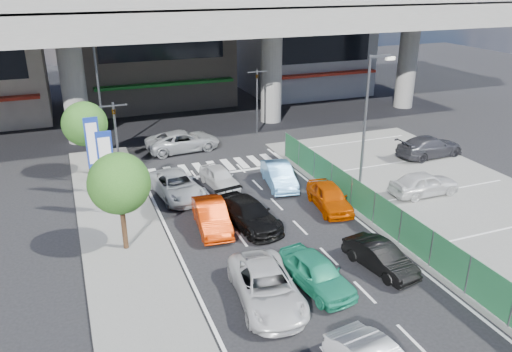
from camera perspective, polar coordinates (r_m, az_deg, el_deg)
name	(u,v)px	position (r m, az deg, el deg)	size (l,w,h in m)	color
ground	(297,263)	(22.84, 4.75, -9.89)	(120.00, 120.00, 0.00)	black
parking_lot	(460,206)	(30.12, 22.24, -3.21)	(12.00, 28.00, 0.06)	slate
sidewalk_left	(126,249)	(24.51, -14.58, -8.03)	(4.00, 30.00, 0.12)	slate
fence_run	(386,217)	(25.63, 14.59, -4.51)	(0.16, 22.00, 1.80)	#1E5A33
expressway	(176,20)	(40.39, -9.15, 17.15)	(64.00, 14.00, 10.75)	slate
building_center	(151,25)	(51.22, -11.90, 16.54)	(14.00, 10.90, 15.00)	gray
building_east	(304,35)	(55.46, 5.53, 15.73)	(12.00, 10.90, 12.00)	gray
traffic_light_left	(115,123)	(30.51, -15.82, 5.80)	(1.60, 1.24, 5.20)	#595B60
traffic_light_right	(257,85)	(39.83, 0.11, 10.33)	(1.60, 1.24, 5.20)	#595B60
street_lamp_right	(368,113)	(29.15, 12.71, 7.06)	(1.65, 0.22, 8.00)	#595B60
street_lamp_left	(101,89)	(36.12, -17.27, 9.47)	(1.65, 0.22, 8.00)	#595B60
signboard_near	(106,162)	(26.89, -16.76, 1.56)	(0.80, 0.14, 4.70)	#595B60
signboard_far	(93,145)	(29.71, -18.10, 3.34)	(0.80, 0.14, 4.70)	#595B60
tree_near	(119,184)	(23.06, -15.37, -0.85)	(2.80, 2.80, 4.80)	#382314
tree_far	(85,124)	(32.97, -18.99, 5.62)	(2.80, 2.80, 4.80)	#382314
sedan_white_mid_left	(267,287)	(20.02, 1.22, -12.55)	(2.29, 4.97, 1.38)	silver
taxi_teal_mid	(316,272)	(21.01, 6.89, -10.87)	(1.63, 4.05, 1.38)	#22926D
hatch_black_mid_right	(380,257)	(22.69, 14.02, -8.98)	(1.29, 3.70, 1.22)	black
taxi_orange_left	(212,216)	(25.39, -5.11, -4.62)	(1.46, 4.19, 1.38)	#C22D04
sedan_black_mid	(249,214)	(25.60, -0.81, -4.33)	(1.89, 4.65, 1.35)	black
taxi_orange_right	(329,197)	(27.73, 8.40, -2.37)	(1.63, 4.05, 1.38)	#C04200
wagon_silver_front_left	(177,186)	(29.27, -9.06, -1.10)	(2.23, 4.83, 1.34)	#B5BABE
sedan_white_front_mid	(219,177)	(30.35, -4.21, -0.12)	(1.46, 3.64, 1.24)	silver
kei_truck_front_right	(279,175)	(30.38, 2.63, 0.08)	(1.46, 4.19, 1.38)	#61A6E4
crossing_wagon_silver	(183,141)	(36.88, -8.34, 3.98)	(2.46, 5.34, 1.48)	#9C9FA3
parked_sedan_white	(424,183)	(30.59, 18.66, -0.81)	(1.67, 4.14, 1.41)	silver
parked_sedan_dgrey	(430,147)	(37.23, 19.24, 3.20)	(2.04, 5.01, 1.45)	#2F2F34
traffic_cone	(349,184)	(30.36, 10.56, -0.90)	(0.35, 0.35, 0.68)	red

